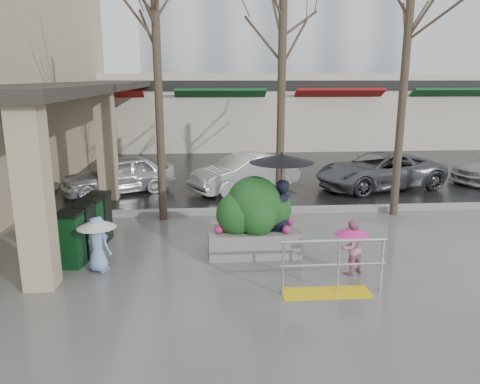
{
  "coord_description": "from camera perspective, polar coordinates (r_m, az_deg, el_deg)",
  "views": [
    {
      "loc": [
        -0.85,
        -8.83,
        3.8
      ],
      "look_at": [
        -0.07,
        1.31,
        1.3
      ],
      "focal_mm": 35.0,
      "sensor_mm": 36.0,
      "label": 1
    }
  ],
  "objects": [
    {
      "name": "ground",
      "position": [
        9.65,
        1.02,
        -9.39
      ],
      "size": [
        120.0,
        120.0,
        0.0
      ],
      "primitive_type": "plane",
      "color": "#51514F",
      "rests_on": "ground"
    },
    {
      "name": "street_asphalt",
      "position": [
        31.07,
        -2.84,
        6.78
      ],
      "size": [
        120.0,
        36.0,
        0.01
      ],
      "primitive_type": "cube",
      "color": "black",
      "rests_on": "ground"
    },
    {
      "name": "curb",
      "position": [
        13.39,
        -0.6,
        -2.35
      ],
      "size": [
        120.0,
        0.3,
        0.15
      ],
      "primitive_type": "cube",
      "color": "gray",
      "rests_on": "ground"
    },
    {
      "name": "canopy_slab",
      "position": [
        17.29,
        -18.07,
        12.57
      ],
      "size": [
        2.8,
        18.0,
        0.25
      ],
      "primitive_type": "cube",
      "color": "#2D2823",
      "rests_on": "pillar_front"
    },
    {
      "name": "pillar_front",
      "position": [
        9.1,
        -23.85,
        -0.41
      ],
      "size": [
        0.55,
        0.55,
        3.5
      ],
      "primitive_type": "cube",
      "color": "tan",
      "rests_on": "ground"
    },
    {
      "name": "pillar_back",
      "position": [
        15.28,
        -15.97,
        5.56
      ],
      "size": [
        0.55,
        0.55,
        3.5
      ],
      "primitive_type": "cube",
      "color": "tan",
      "rests_on": "ground"
    },
    {
      "name": "storefront_row",
      "position": [
        27.01,
        1.68,
        10.01
      ],
      "size": [
        34.0,
        6.74,
        4.0
      ],
      "color": "beige",
      "rests_on": "ground"
    },
    {
      "name": "handrail",
      "position": [
        8.65,
        10.95,
        -9.78
      ],
      "size": [
        1.9,
        0.5,
        1.03
      ],
      "color": "yellow",
      "rests_on": "ground"
    },
    {
      "name": "tree_west",
      "position": [
        12.55,
        -10.24,
        19.47
      ],
      "size": [
        3.2,
        3.2,
        6.8
      ],
      "color": "#382B21",
      "rests_on": "ground"
    },
    {
      "name": "tree_midwest",
      "position": [
        12.68,
        5.25,
        20.24
      ],
      "size": [
        3.2,
        3.2,
        7.0
      ],
      "color": "#382B21",
      "rests_on": "ground"
    },
    {
      "name": "tree_mideast",
      "position": [
        13.58,
        19.77,
        17.51
      ],
      "size": [
        3.2,
        3.2,
        6.5
      ],
      "color": "#382B21",
      "rests_on": "ground"
    },
    {
      "name": "woman",
      "position": [
        10.1,
        5.01,
        0.23
      ],
      "size": [
        1.4,
        1.4,
        2.27
      ],
      "rotation": [
        0.0,
        0.0,
        3.78
      ],
      "color": "black",
      "rests_on": "ground"
    },
    {
      "name": "child_pink",
      "position": [
        9.49,
        13.41,
        -6.06
      ],
      "size": [
        0.68,
        0.68,
        1.09
      ],
      "rotation": [
        0.0,
        0.0,
        3.62
      ],
      "color": "#CA7B9E",
      "rests_on": "ground"
    },
    {
      "name": "child_blue",
      "position": [
        9.74,
        -16.98,
        -5.32
      ],
      "size": [
        0.78,
        0.78,
        1.14
      ],
      "rotation": [
        0.0,
        0.0,
        2.56
      ],
      "color": "#7F9BE2",
      "rests_on": "ground"
    },
    {
      "name": "planter",
      "position": [
        10.23,
        1.74,
        -3.06
      ],
      "size": [
        2.01,
        1.18,
        1.75
      ],
      "rotation": [
        0.0,
        0.0,
        0.02
      ],
      "color": "slate",
      "rests_on": "ground"
    },
    {
      "name": "news_boxes",
      "position": [
        10.88,
        -18.2,
        -4.09
      ],
      "size": [
        0.79,
        2.14,
        1.17
      ],
      "rotation": [
        0.0,
        0.0,
        -0.15
      ],
      "color": "#0D3A18",
      "rests_on": "ground"
    },
    {
      "name": "car_a",
      "position": [
        16.16,
        -14.61,
        2.04
      ],
      "size": [
        3.98,
        2.93,
        1.26
      ],
      "primitive_type": "imported",
      "rotation": [
        0.0,
        0.0,
        -1.13
      ],
      "color": "silver",
      "rests_on": "ground"
    },
    {
      "name": "car_b",
      "position": [
        16.0,
        0.61,
        2.38
      ],
      "size": [
        3.99,
        3.01,
        1.26
      ],
      "primitive_type": "imported",
      "rotation": [
        0.0,
        0.0,
        -1.07
      ],
      "color": "silver",
      "rests_on": "ground"
    },
    {
      "name": "car_c",
      "position": [
        17.05,
        16.62,
        2.51
      ],
      "size": [
        4.93,
        3.23,
        1.26
      ],
      "primitive_type": "imported",
      "rotation": [
        0.0,
        0.0,
        -1.3
      ],
      "color": "#505357",
      "rests_on": "ground"
    }
  ]
}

